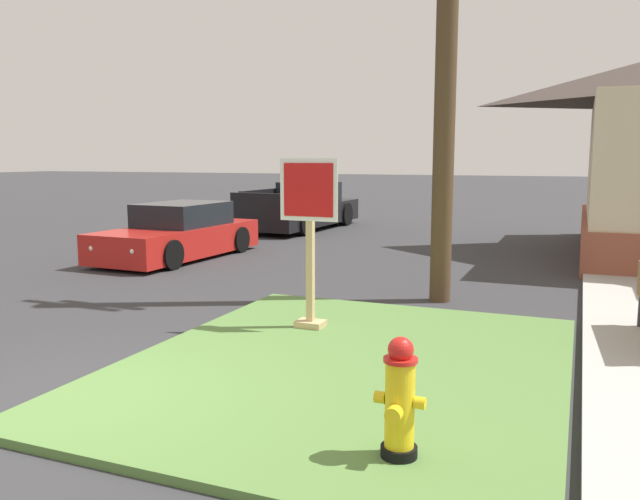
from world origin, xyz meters
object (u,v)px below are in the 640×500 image
object	(u,v)px
fire_hydrant	(400,401)
manhole_cover	(275,305)
parked_sedan_red	(179,234)
pickup_truck_black	(300,210)
stop_sign	(310,244)

from	to	relation	value
fire_hydrant	manhole_cover	size ratio (longest dim) A/B	1.30
parked_sedan_red	pickup_truck_black	xyz separation A→B (m)	(0.10, 6.61, 0.08)
manhole_cover	pickup_truck_black	bearing A→B (deg)	111.83
fire_hydrant	stop_sign	distance (m)	3.79
manhole_cover	parked_sedan_red	distance (m)	5.45
parked_sedan_red	pickup_truck_black	size ratio (longest dim) A/B	0.82
fire_hydrant	pickup_truck_black	xyz separation A→B (m)	(-7.22, 14.47, 0.11)
parked_sedan_red	fire_hydrant	bearing A→B (deg)	-47.03
stop_sign	manhole_cover	xyz separation A→B (m)	(-1.12, 1.24, -1.16)
fire_hydrant	manhole_cover	bearing A→B (deg)	126.00
stop_sign	parked_sedan_red	world-z (taller)	stop_sign
pickup_truck_black	stop_sign	bearing A→B (deg)	-65.50
fire_hydrant	stop_sign	world-z (taller)	stop_sign
stop_sign	parked_sedan_red	xyz separation A→B (m)	(-5.27, 4.74, -0.63)
stop_sign	manhole_cover	bearing A→B (deg)	132.15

